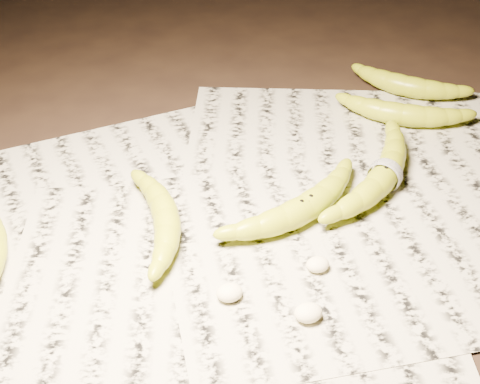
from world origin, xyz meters
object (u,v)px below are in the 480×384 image
object	(u,v)px
banana_left_b	(166,215)
banana_center	(305,206)
banana_upper_b	(406,84)
banana_taped	(385,173)
banana_upper_a	(403,113)

from	to	relation	value
banana_left_b	banana_center	world-z (taller)	banana_center
banana_center	banana_left_b	bearing A→B (deg)	144.78
banana_upper_b	banana_center	bearing A→B (deg)	-94.66
banana_left_b	banana_upper_b	xyz separation A→B (m)	(0.49, 0.23, 0.00)
banana_taped	banana_left_b	bearing A→B (deg)	136.40
banana_left_b	banana_taped	size ratio (longest dim) A/B	0.78
banana_center	banana_taped	size ratio (longest dim) A/B	0.90
banana_center	banana_taped	distance (m)	0.15
banana_upper_a	banana_upper_b	distance (m)	0.10
banana_upper_b	banana_upper_a	bearing A→B (deg)	-78.22
banana_upper_a	banana_center	bearing A→B (deg)	-110.71
banana_center	banana_taped	bearing A→B (deg)	-8.46
banana_center	banana_upper_b	bearing A→B (deg)	18.76
banana_center	banana_upper_a	distance (m)	0.31
banana_left_b	banana_upper_a	distance (m)	0.46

